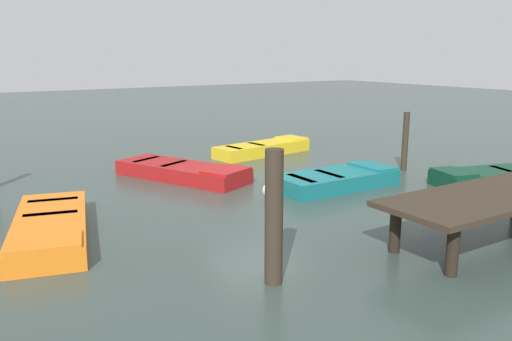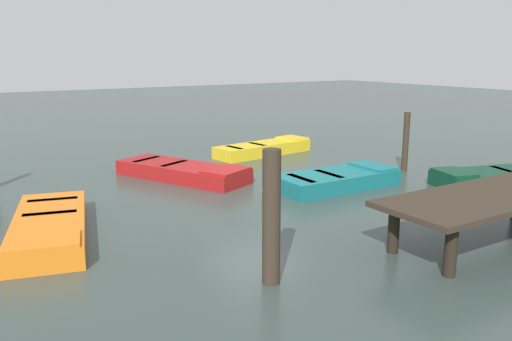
{
  "view_description": "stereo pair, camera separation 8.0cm",
  "coord_description": "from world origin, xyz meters",
  "px_view_note": "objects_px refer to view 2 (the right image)",
  "views": [
    {
      "loc": [
        7.45,
        11.47,
        3.43
      ],
      "look_at": [
        0.0,
        0.0,
        0.35
      ],
      "focal_mm": 36.65,
      "sensor_mm": 36.0,
      "label": 1
    },
    {
      "loc": [
        7.38,
        11.51,
        3.43
      ],
      "look_at": [
        0.0,
        0.0,
        0.35
      ],
      "focal_mm": 36.65,
      "sensor_mm": 36.0,
      "label": 2
    }
  ],
  "objects_px": {
    "rowboat_yellow": "(264,148)",
    "rowboat_dark_green": "(494,177)",
    "mooring_piling_near_right": "(406,142)",
    "rowboat_red": "(183,171)",
    "mooring_piling_far_left": "(271,218)",
    "marker_buoy": "(269,191)",
    "rowboat_teal": "(337,179)",
    "rowboat_orange": "(49,227)",
    "dock_segment": "(491,200)"
  },
  "relations": [
    {
      "from": "mooring_piling_near_right",
      "to": "rowboat_teal",
      "type": "bearing_deg",
      "value": 8.02
    },
    {
      "from": "rowboat_yellow",
      "to": "mooring_piling_far_left",
      "type": "distance_m",
      "value": 10.41
    },
    {
      "from": "rowboat_red",
      "to": "rowboat_dark_green",
      "type": "distance_m",
      "value": 8.41
    },
    {
      "from": "rowboat_orange",
      "to": "dock_segment",
      "type": "bearing_deg",
      "value": 70.26
    },
    {
      "from": "rowboat_dark_green",
      "to": "mooring_piling_near_right",
      "type": "relative_size",
      "value": 2.02
    },
    {
      "from": "dock_segment",
      "to": "rowboat_orange",
      "type": "xyz_separation_m",
      "value": [
        6.75,
        -4.65,
        -0.61
      ]
    },
    {
      "from": "mooring_piling_near_right",
      "to": "mooring_piling_far_left",
      "type": "xyz_separation_m",
      "value": [
        7.74,
        4.3,
        0.17
      ]
    },
    {
      "from": "mooring_piling_near_right",
      "to": "dock_segment",
      "type": "bearing_deg",
      "value": 55.98
    },
    {
      "from": "dock_segment",
      "to": "rowboat_yellow",
      "type": "bearing_deg",
      "value": -96.96
    },
    {
      "from": "rowboat_orange",
      "to": "rowboat_yellow",
      "type": "height_order",
      "value": "same"
    },
    {
      "from": "mooring_piling_near_right",
      "to": "marker_buoy",
      "type": "distance_m",
      "value": 5.38
    },
    {
      "from": "rowboat_teal",
      "to": "mooring_piling_near_right",
      "type": "height_order",
      "value": "mooring_piling_near_right"
    },
    {
      "from": "mooring_piling_far_left",
      "to": "rowboat_teal",
      "type": "bearing_deg",
      "value": -140.65
    },
    {
      "from": "rowboat_red",
      "to": "rowboat_yellow",
      "type": "xyz_separation_m",
      "value": [
        -3.87,
        -1.77,
        0.0
      ]
    },
    {
      "from": "dock_segment",
      "to": "mooring_piling_near_right",
      "type": "bearing_deg",
      "value": -123.17
    },
    {
      "from": "marker_buoy",
      "to": "dock_segment",
      "type": "bearing_deg",
      "value": 113.5
    },
    {
      "from": "mooring_piling_far_left",
      "to": "marker_buoy",
      "type": "height_order",
      "value": "mooring_piling_far_left"
    },
    {
      "from": "rowboat_dark_green",
      "to": "mooring_piling_far_left",
      "type": "bearing_deg",
      "value": 28.22
    },
    {
      "from": "dock_segment",
      "to": "marker_buoy",
      "type": "relative_size",
      "value": 9.59
    },
    {
      "from": "marker_buoy",
      "to": "rowboat_red",
      "type": "bearing_deg",
      "value": -78.48
    },
    {
      "from": "mooring_piling_near_right",
      "to": "rowboat_yellow",
      "type": "bearing_deg",
      "value": -64.5
    },
    {
      "from": "mooring_piling_far_left",
      "to": "rowboat_yellow",
      "type": "bearing_deg",
      "value": -122.87
    },
    {
      "from": "rowboat_orange",
      "to": "mooring_piling_far_left",
      "type": "bearing_deg",
      "value": 46.46
    },
    {
      "from": "rowboat_orange",
      "to": "rowboat_red",
      "type": "xyz_separation_m",
      "value": [
        -4.17,
        -3.03,
        -0.0
      ]
    },
    {
      "from": "rowboat_red",
      "to": "mooring_piling_far_left",
      "type": "height_order",
      "value": "mooring_piling_far_left"
    },
    {
      "from": "rowboat_dark_green",
      "to": "marker_buoy",
      "type": "bearing_deg",
      "value": -0.79
    },
    {
      "from": "marker_buoy",
      "to": "rowboat_teal",
      "type": "bearing_deg",
      "value": -174.03
    },
    {
      "from": "mooring_piling_near_right",
      "to": "rowboat_orange",
      "type": "bearing_deg",
      "value": 2.18
    },
    {
      "from": "rowboat_dark_green",
      "to": "rowboat_yellow",
      "type": "bearing_deg",
      "value": -51.85
    },
    {
      "from": "rowboat_dark_green",
      "to": "mooring_piling_near_right",
      "type": "distance_m",
      "value": 2.65
    },
    {
      "from": "mooring_piling_far_left",
      "to": "marker_buoy",
      "type": "bearing_deg",
      "value": -123.78
    },
    {
      "from": "rowboat_yellow",
      "to": "rowboat_dark_green",
      "type": "relative_size",
      "value": 1.05
    },
    {
      "from": "mooring_piling_far_left",
      "to": "marker_buoy",
      "type": "relative_size",
      "value": 4.33
    },
    {
      "from": "mooring_piling_near_right",
      "to": "mooring_piling_far_left",
      "type": "distance_m",
      "value": 8.86
    },
    {
      "from": "rowboat_teal",
      "to": "rowboat_dark_green",
      "type": "distance_m",
      "value": 4.24
    },
    {
      "from": "mooring_piling_near_right",
      "to": "mooring_piling_far_left",
      "type": "relative_size",
      "value": 0.84
    },
    {
      "from": "rowboat_yellow",
      "to": "rowboat_dark_green",
      "type": "xyz_separation_m",
      "value": [
        -2.81,
        6.89,
        0.0
      ]
    },
    {
      "from": "rowboat_red",
      "to": "rowboat_yellow",
      "type": "height_order",
      "value": "same"
    },
    {
      "from": "mooring_piling_near_right",
      "to": "marker_buoy",
      "type": "xyz_separation_m",
      "value": [
        5.3,
        0.66,
        -0.59
      ]
    },
    {
      "from": "dock_segment",
      "to": "rowboat_dark_green",
      "type": "distance_m",
      "value": 4.88
    },
    {
      "from": "mooring_piling_far_left",
      "to": "dock_segment",
      "type": "bearing_deg",
      "value": 170.35
    },
    {
      "from": "rowboat_yellow",
      "to": "mooring_piling_far_left",
      "type": "relative_size",
      "value": 1.79
    },
    {
      "from": "rowboat_orange",
      "to": "mooring_piling_near_right",
      "type": "bearing_deg",
      "value": 107.03
    },
    {
      "from": "rowboat_orange",
      "to": "mooring_piling_near_right",
      "type": "xyz_separation_m",
      "value": [
        -10.15,
        -0.39,
        0.66
      ]
    },
    {
      "from": "dock_segment",
      "to": "rowboat_orange",
      "type": "distance_m",
      "value": 8.22
    },
    {
      "from": "rowboat_teal",
      "to": "mooring_piling_near_right",
      "type": "distance_m",
      "value": 3.11
    },
    {
      "from": "marker_buoy",
      "to": "mooring_piling_near_right",
      "type": "bearing_deg",
      "value": -172.87
    },
    {
      "from": "rowboat_yellow",
      "to": "mooring_piling_far_left",
      "type": "bearing_deg",
      "value": -130.84
    },
    {
      "from": "rowboat_orange",
      "to": "mooring_piling_near_right",
      "type": "relative_size",
      "value": 2.24
    },
    {
      "from": "rowboat_red",
      "to": "mooring_piling_far_left",
      "type": "relative_size",
      "value": 1.98
    }
  ]
}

